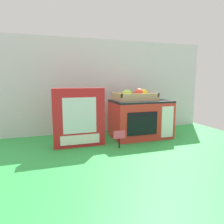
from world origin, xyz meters
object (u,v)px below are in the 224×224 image
Objects in this scene: food_groups_crate at (135,96)px; price_sign at (119,137)px; toy_microwave at (140,119)px; cookie_set_box at (79,118)px.

price_sign is (-0.19, -0.21, -0.21)m from food_groups_crate.
toy_microwave is 0.43m from cookie_set_box.
food_groups_crate is 2.64× the size of price_sign.
toy_microwave is 1.43× the size of food_groups_crate.
food_groups_crate is 0.35m from price_sign.
cookie_set_box reaches higher than toy_microwave.
cookie_set_box is at bearing -170.06° from toy_microwave.
price_sign is at bearing -131.85° from food_groups_crate.
toy_microwave is at bearing 40.06° from price_sign.
food_groups_crate is at bearing 48.15° from price_sign.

